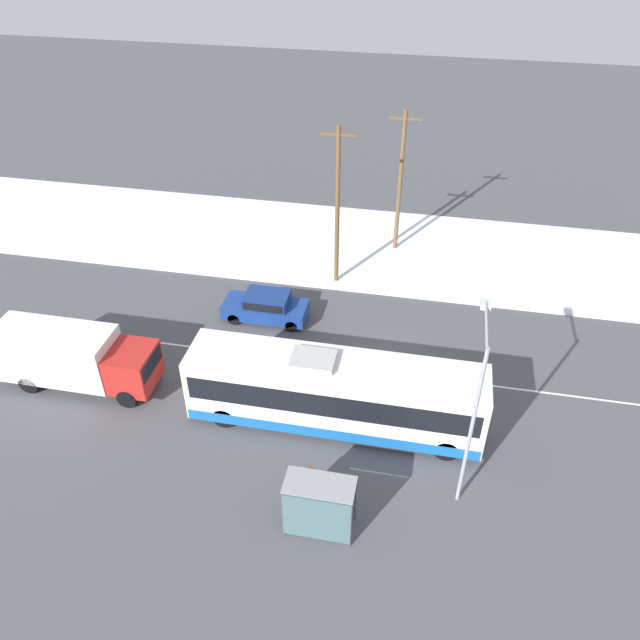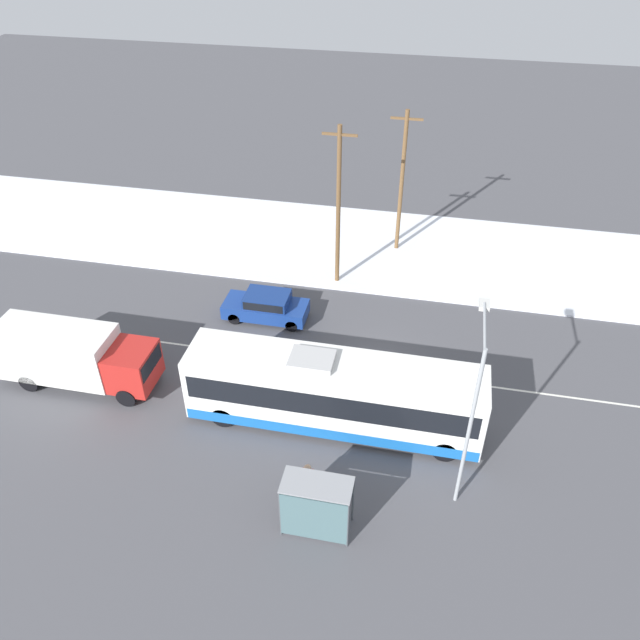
{
  "view_description": "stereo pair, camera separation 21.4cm",
  "coord_description": "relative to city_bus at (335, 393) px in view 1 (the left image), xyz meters",
  "views": [
    {
      "loc": [
        1.72,
        -22.46,
        19.59
      ],
      "look_at": [
        -3.07,
        1.61,
        1.4
      ],
      "focal_mm": 35.0,
      "sensor_mm": 36.0,
      "label": 1
    },
    {
      "loc": [
        1.93,
        -22.41,
        19.59
      ],
      "look_at": [
        -3.07,
        1.61,
        1.4
      ],
      "focal_mm": 35.0,
      "sensor_mm": 36.0,
      "label": 2
    }
  ],
  "objects": [
    {
      "name": "utility_pole_snowlot",
      "position": [
        1.07,
        15.36,
        2.83
      ],
      "size": [
        1.8,
        0.24,
        8.68
      ],
      "color": "brown",
      "rests_on": "ground_plane"
    },
    {
      "name": "ground_plane",
      "position": [
        1.39,
        3.67,
        -1.69
      ],
      "size": [
        120.0,
        120.0,
        0.0
      ],
      "primitive_type": "plane",
      "color": "#4C4C51"
    },
    {
      "name": "utility_pole_roadside",
      "position": [
        -1.87,
        10.96,
        3.07
      ],
      "size": [
        1.8,
        0.24,
        9.15
      ],
      "color": "brown",
      "rests_on": "ground_plane"
    },
    {
      "name": "box_truck",
      "position": [
        -12.05,
        0.18,
        -0.11
      ],
      "size": [
        7.36,
        2.3,
        2.83
      ],
      "color": "silver",
      "rests_on": "ground_plane"
    },
    {
      "name": "city_bus",
      "position": [
        0.0,
        0.0,
        0.0
      ],
      "size": [
        12.34,
        2.57,
        3.47
      ],
      "color": "white",
      "rests_on": "ground_plane"
    },
    {
      "name": "bus_shelter",
      "position": [
        0.41,
        -5.57,
        -0.03
      ],
      "size": [
        2.48,
        1.2,
        2.4
      ],
      "color": "gray",
      "rests_on": "ground_plane"
    },
    {
      "name": "sedan_car",
      "position": [
        -4.85,
        6.72,
        -0.87
      ],
      "size": [
        4.38,
        1.8,
        1.52
      ],
      "rotation": [
        0.0,
        0.0,
        3.14
      ],
      "color": "navy",
      "rests_on": "ground_plane"
    },
    {
      "name": "snow_lot",
      "position": [
        1.39,
        15.13,
        -1.63
      ],
      "size": [
        80.0,
        10.09,
        0.12
      ],
      "color": "silver",
      "rests_on": "ground_plane"
    },
    {
      "name": "lane_marking_center",
      "position": [
        1.39,
        3.67,
        -1.69
      ],
      "size": [
        60.0,
        0.12,
        0.0
      ],
      "color": "silver",
      "rests_on": "ground_plane"
    },
    {
      "name": "streetlamp",
      "position": [
        5.3,
        -2.41,
        3.03
      ],
      "size": [
        0.36,
        3.13,
        7.37
      ],
      "color": "#9EA3A8",
      "rests_on": "ground_plane"
    },
    {
      "name": "pedestrian_at_stop",
      "position": [
        -0.21,
        -4.06,
        -0.6
      ],
      "size": [
        0.64,
        0.28,
        1.78
      ],
      "color": "#23232D",
      "rests_on": "ground_plane"
    }
  ]
}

